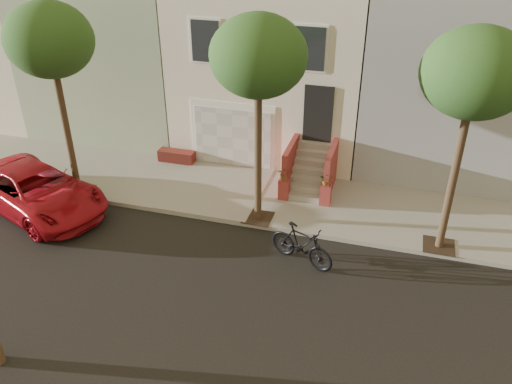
# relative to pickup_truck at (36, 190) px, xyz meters

# --- Properties ---
(ground) EXTENTS (90.00, 90.00, 0.00)m
(ground) POSITION_rel_pickup_truck_xyz_m (6.12, -2.60, -0.73)
(ground) COLOR black
(ground) RESTS_ON ground
(sidewalk) EXTENTS (40.00, 3.70, 0.15)m
(sidewalk) POSITION_rel_pickup_truck_xyz_m (6.12, 2.75, -0.66)
(sidewalk) COLOR gray
(sidewalk) RESTS_ON ground
(house_row) EXTENTS (33.10, 11.70, 7.00)m
(house_row) POSITION_rel_pickup_truck_xyz_m (6.12, 8.59, 2.91)
(house_row) COLOR silver
(house_row) RESTS_ON sidewalk
(tree_left) EXTENTS (2.70, 2.57, 6.30)m
(tree_left) POSITION_rel_pickup_truck_xyz_m (0.62, 1.30, 4.52)
(tree_left) COLOR #2D2116
(tree_left) RESTS_ON sidewalk
(tree_mid) EXTENTS (2.70, 2.57, 6.30)m
(tree_mid) POSITION_rel_pickup_truck_xyz_m (7.12, 1.30, 4.52)
(tree_mid) COLOR #2D2116
(tree_mid) RESTS_ON sidewalk
(tree_right) EXTENTS (2.70, 2.57, 6.30)m
(tree_right) POSITION_rel_pickup_truck_xyz_m (12.62, 1.30, 4.52)
(tree_right) COLOR #2D2116
(tree_right) RESTS_ON sidewalk
(pickup_truck) EXTENTS (5.80, 4.15, 1.47)m
(pickup_truck) POSITION_rel_pickup_truck_xyz_m (0.00, 0.00, 0.00)
(pickup_truck) COLOR #A7101B
(pickup_truck) RESTS_ON ground
(motorcycle) EXTENTS (2.07, 1.27, 1.21)m
(motorcycle) POSITION_rel_pickup_truck_xyz_m (8.87, -0.39, -0.13)
(motorcycle) COLOR black
(motorcycle) RESTS_ON ground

